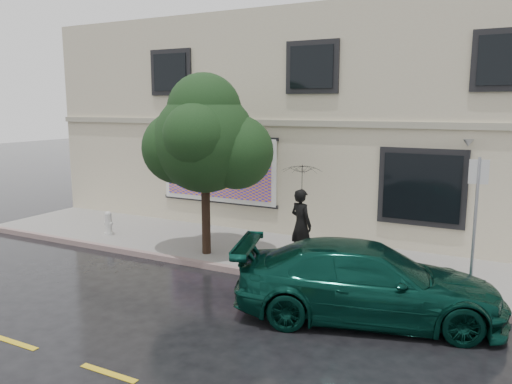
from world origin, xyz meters
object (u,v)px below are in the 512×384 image
at_px(pedestrian, 301,224).
at_px(fire_hydrant, 109,223).
at_px(street_tree, 205,142).
at_px(car, 367,282).

xyz_separation_m(pedestrian, fire_hydrant, (-6.26, -0.42, -0.57)).
height_order(street_tree, fire_hydrant, street_tree).
distance_m(street_tree, fire_hydrant, 4.63).
distance_m(car, fire_hydrant, 8.92).
height_order(car, fire_hydrant, car).
distance_m(car, street_tree, 5.76).
xyz_separation_m(street_tree, fire_hydrant, (-3.78, 0.26, -2.66)).
relative_size(pedestrian, street_tree, 0.42).
relative_size(car, fire_hydrant, 6.87).
relative_size(car, street_tree, 1.16).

